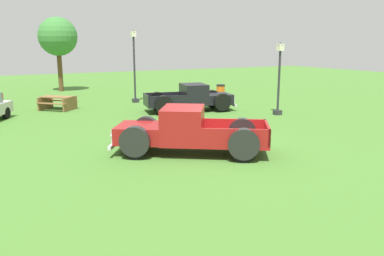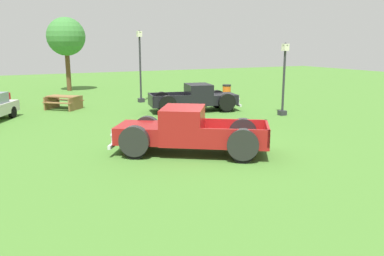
# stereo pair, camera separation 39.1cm
# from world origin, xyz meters

# --- Properties ---
(ground_plane) EXTENTS (80.00, 80.00, 0.00)m
(ground_plane) POSITION_xyz_m (0.00, 0.00, 0.00)
(ground_plane) COLOR #477A2D
(pickup_truck_foreground) EXTENTS (5.41, 4.45, 1.61)m
(pickup_truck_foreground) POSITION_xyz_m (-1.25, 0.17, 0.77)
(pickup_truck_foreground) COLOR maroon
(pickup_truck_foreground) RESTS_ON ground_plane
(pickup_truck_behind_left) EXTENTS (5.22, 2.77, 1.52)m
(pickup_truck_behind_left) POSITION_xyz_m (3.34, 7.60, 0.72)
(pickup_truck_behind_left) COLOR black
(pickup_truck_behind_left) RESTS_ON ground_plane
(lamp_post_near) EXTENTS (0.36, 0.36, 3.79)m
(lamp_post_near) POSITION_xyz_m (6.65, 4.44, 1.99)
(lamp_post_near) COLOR #2D2D33
(lamp_post_near) RESTS_ON ground_plane
(lamp_post_far) EXTENTS (0.36, 0.36, 4.56)m
(lamp_post_far) POSITION_xyz_m (1.51, 12.28, 2.39)
(lamp_post_far) COLOR #2D2D33
(lamp_post_far) RESTS_ON ground_plane
(picnic_table) EXTENTS (2.33, 2.31, 0.78)m
(picnic_table) POSITION_xyz_m (-3.43, 11.62, 0.49)
(picnic_table) COLOR olive
(picnic_table) RESTS_ON ground_plane
(trash_can) EXTENTS (0.59, 0.59, 0.95)m
(trash_can) POSITION_xyz_m (7.41, 11.36, 0.48)
(trash_can) COLOR orange
(trash_can) RESTS_ON ground_plane
(oak_tree_east) EXTENTS (2.98, 2.98, 5.75)m
(oak_tree_east) POSITION_xyz_m (-1.59, 20.83, 4.22)
(oak_tree_east) COLOR brown
(oak_tree_east) RESTS_ON ground_plane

